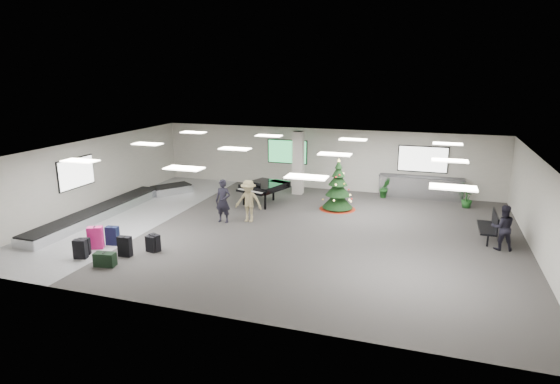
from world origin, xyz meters
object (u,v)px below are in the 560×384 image
(christmas_tree, at_px, (338,192))
(traveler_bench, at_px, (503,227))
(traveler_b, at_px, (249,201))
(grand_piano, at_px, (263,187))
(baggage_carousel, at_px, (115,207))
(pink_suitcase, at_px, (96,238))
(potted_plant_right, at_px, (467,199))
(traveler_a, at_px, (223,201))
(service_counter, at_px, (421,187))
(potted_plant_left, at_px, (384,189))
(bench, at_px, (490,225))

(christmas_tree, relative_size, traveler_bench, 1.45)
(traveler_b, bearing_deg, christmas_tree, 40.78)
(grand_piano, bearing_deg, christmas_tree, 22.10)
(baggage_carousel, height_order, pink_suitcase, pink_suitcase)
(potted_plant_right, bearing_deg, traveler_a, -150.85)
(baggage_carousel, xyz_separation_m, service_counter, (12.84, 6.73, 0.33))
(christmas_tree, xyz_separation_m, potted_plant_right, (5.60, 2.08, -0.38))
(traveler_b, bearing_deg, traveler_a, -159.70)
(christmas_tree, bearing_deg, baggage_carousel, -159.15)
(traveler_bench, bearing_deg, service_counter, -73.01)
(baggage_carousel, xyz_separation_m, pink_suitcase, (2.17, -3.95, 0.19))
(service_counter, height_order, traveler_a, traveler_a)
(traveler_a, bearing_deg, baggage_carousel, -175.66)
(pink_suitcase, bearing_deg, traveler_b, 23.34)
(traveler_bench, bearing_deg, christmas_tree, -33.88)
(pink_suitcase, distance_m, potted_plant_left, 13.58)
(baggage_carousel, xyz_separation_m, traveler_bench, (15.80, 0.44, 0.60))
(grand_piano, relative_size, potted_plant_right, 2.88)
(baggage_carousel, distance_m, service_counter, 14.50)
(bench, relative_size, potted_plant_right, 2.01)
(traveler_bench, height_order, potted_plant_left, traveler_bench)
(traveler_bench, bearing_deg, bench, -79.15)
(grand_piano, bearing_deg, service_counter, 43.97)
(bench, bearing_deg, traveler_b, -175.49)
(traveler_a, bearing_deg, potted_plant_left, 47.50)
(bench, bearing_deg, grand_piano, 168.63)
(grand_piano, relative_size, traveler_b, 1.38)
(traveler_b, xyz_separation_m, traveler_bench, (9.63, -0.17, -0.07))
(grand_piano, bearing_deg, baggage_carousel, -132.68)
(baggage_carousel, bearing_deg, service_counter, 27.67)
(christmas_tree, bearing_deg, traveler_a, -140.98)
(grand_piano, relative_size, potted_plant_left, 2.65)
(grand_piano, relative_size, traveler_bench, 1.50)
(service_counter, height_order, pink_suitcase, service_counter)
(potted_plant_right, bearing_deg, grand_piano, -165.58)
(christmas_tree, distance_m, grand_piano, 3.51)
(service_counter, relative_size, potted_plant_left, 4.39)
(baggage_carousel, relative_size, bench, 5.69)
(pink_suitcase, relative_size, potted_plant_left, 0.89)
(bench, xyz_separation_m, traveler_a, (-10.30, -1.09, 0.30))
(baggage_carousel, height_order, potted_plant_left, potted_plant_left)
(traveler_a, distance_m, traveler_bench, 10.60)
(pink_suitcase, xyz_separation_m, bench, (13.33, 5.24, 0.21))
(traveler_bench, relative_size, potted_plant_right, 1.92)
(grand_piano, xyz_separation_m, traveler_a, (-0.63, -3.09, 0.06))
(baggage_carousel, relative_size, potted_plant_right, 11.44)
(traveler_b, bearing_deg, bench, 2.00)
(bench, xyz_separation_m, potted_plant_left, (-4.36, 4.95, -0.15))
(baggage_carousel, height_order, traveler_bench, traveler_bench)
(baggage_carousel, height_order, christmas_tree, christmas_tree)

